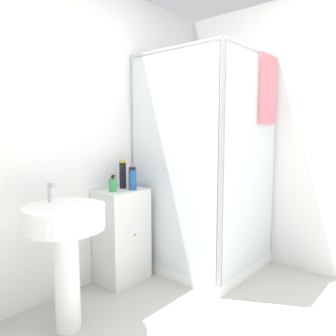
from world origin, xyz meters
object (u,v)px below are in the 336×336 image
Objects in this scene: sink at (65,237)px; soap_dispenser at (113,185)px; shampoo_bottle_tall_black at (123,174)px; shampoo_bottle_blue at (132,179)px.

soap_dispenser is (0.60, 0.25, 0.24)m from sink.
sink is 3.86× the size of shampoo_bottle_tall_black.
shampoo_bottle_tall_black is at bearing 22.02° from sink.
sink is at bearing -157.98° from shampoo_bottle_tall_black.
shampoo_bottle_tall_black reaches higher than sink.
shampoo_bottle_tall_black reaches higher than shampoo_bottle_blue.
shampoo_bottle_blue is at bearing -19.30° from soap_dispenser.
soap_dispenser is 0.19m from shampoo_bottle_tall_black.
shampoo_bottle_blue is at bearing -88.78° from shampoo_bottle_tall_black.
sink is at bearing -166.00° from shampoo_bottle_blue.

